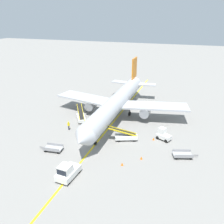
# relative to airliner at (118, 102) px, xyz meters

# --- Properties ---
(ground_plane) EXTENTS (300.00, 300.00, 0.00)m
(ground_plane) POSITION_rel_airliner_xyz_m (-1.06, -12.76, -3.42)
(ground_plane) COLOR gray
(taxi_line_yellow) EXTENTS (0.59, 80.00, 0.01)m
(taxi_line_yellow) POSITION_rel_airliner_xyz_m (0.00, -7.76, -3.41)
(taxi_line_yellow) COLOR yellow
(taxi_line_yellow) RESTS_ON ground
(airliner) EXTENTS (28.61, 35.21, 10.10)m
(airliner) POSITION_rel_airliner_xyz_m (0.00, 0.00, 0.00)
(airliner) COLOR #B2B5BA
(airliner) RESTS_ON ground
(pushback_tug) EXTENTS (2.17, 3.73, 2.20)m
(pushback_tug) POSITION_rel_airliner_xyz_m (-0.02, -21.12, -2.42)
(pushback_tug) COLOR silver
(pushback_tug) RESTS_ON ground
(baggage_tug_near_wing) EXTENTS (2.73, 2.21, 2.10)m
(baggage_tug_near_wing) POSITION_rel_airliner_xyz_m (10.33, -6.59, -2.49)
(baggage_tug_near_wing) COLOR silver
(baggage_tug_near_wing) RESTS_ON ground
(belt_loader_forward_hold) EXTENTS (5.12, 2.99, 2.59)m
(belt_loader_forward_hold) POSITION_rel_airliner_xyz_m (4.29, -8.86, -2.64)
(belt_loader_forward_hold) COLOR silver
(belt_loader_forward_hold) RESTS_ON ground
(belt_loader_aft_hold) EXTENTS (3.74, 4.89, 2.59)m
(belt_loader_aft_hold) POSITION_rel_airliner_xyz_m (-6.43, -4.09, -2.64)
(belt_loader_aft_hold) COLOR silver
(belt_loader_aft_hold) RESTS_ON ground
(baggage_cart_loaded) EXTENTS (3.82, 1.86, 0.94)m
(baggage_cart_loaded) POSITION_rel_airliner_xyz_m (-5.43, -16.01, -2.95)
(baggage_cart_loaded) COLOR #A5A5A8
(baggage_cart_loaded) RESTS_ON ground
(baggage_cart_empty_trailing) EXTENTS (3.82, 2.36, 0.94)m
(baggage_cart_empty_trailing) POSITION_rel_airliner_xyz_m (13.89, -11.19, -2.95)
(baggage_cart_empty_trailing) COLOR #A5A5A8
(baggage_cart_empty_trailing) RESTS_ON ground
(ground_crew_marshaller) EXTENTS (0.36, 0.24, 1.70)m
(ground_crew_marshaller) POSITION_rel_airliner_xyz_m (-4.08, -7.07, -2.51)
(ground_crew_marshaller) COLOR #26262D
(ground_crew_marshaller) RESTS_ON ground
(ground_crew_wing_walker) EXTENTS (0.36, 0.24, 1.70)m
(ground_crew_wing_walker) POSITION_rel_airliner_xyz_m (-6.72, -8.66, -2.51)
(ground_crew_wing_walker) COLOR #26262D
(ground_crew_wing_walker) RESTS_ON ground
(safety_cone_nose_left) EXTENTS (0.36, 0.36, 0.44)m
(safety_cone_nose_left) POSITION_rel_airliner_xyz_m (8.15, -13.67, -3.20)
(safety_cone_nose_left) COLOR orange
(safety_cone_nose_left) RESTS_ON ground
(safety_cone_nose_right) EXTENTS (0.36, 0.36, 0.44)m
(safety_cone_nose_right) POSITION_rel_airliner_xyz_m (8.85, -7.32, -3.20)
(safety_cone_nose_right) COLOR orange
(safety_cone_nose_right) RESTS_ON ground
(safety_cone_wingtip_left) EXTENTS (0.36, 0.36, 0.44)m
(safety_cone_wingtip_left) POSITION_rel_airliner_xyz_m (5.91, -16.09, -3.20)
(safety_cone_wingtip_left) COLOR orange
(safety_cone_wingtip_left) RESTS_ON ground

